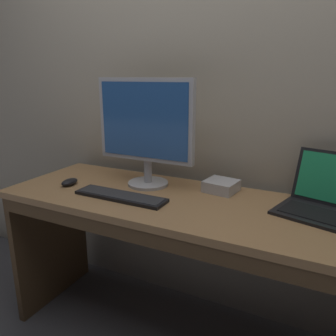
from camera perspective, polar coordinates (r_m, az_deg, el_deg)
name	(u,v)px	position (r m, az deg, el deg)	size (l,w,h in m)	color
back_wall	(224,15)	(1.74, 9.67, 24.70)	(4.84, 0.04, 3.17)	#ADA38E
desk	(189,240)	(1.54, 3.70, -12.28)	(1.80, 0.59, 0.77)	#A87A4C
laptop_black	(323,199)	(1.49, 25.20, -4.88)	(0.37, 0.36, 0.23)	black
external_monitor	(145,127)	(1.61, -3.92, 7.16)	(0.51, 0.20, 0.53)	#B7B7BC
wired_keyboard	(121,196)	(1.53, -8.22, -4.84)	(0.45, 0.12, 0.02)	black
computer_mouse	(70,182)	(1.75, -16.68, -2.34)	(0.06, 0.10, 0.03)	black
external_drive_box	(221,186)	(1.61, 9.19, -3.07)	(0.15, 0.14, 0.05)	silver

